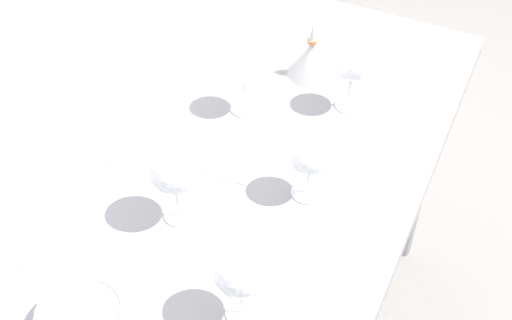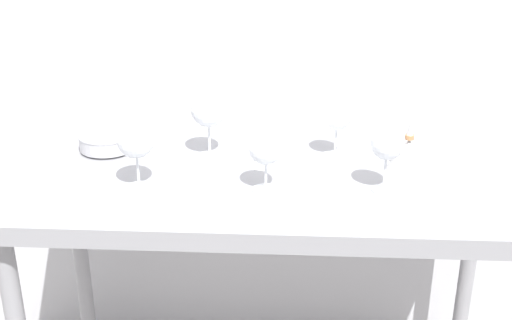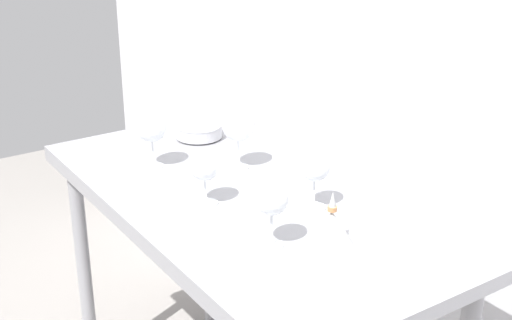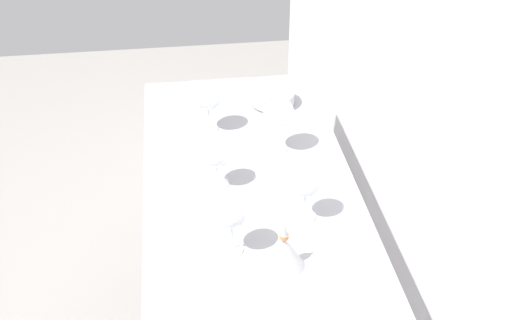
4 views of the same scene
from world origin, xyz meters
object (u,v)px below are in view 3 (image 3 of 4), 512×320
wine_glass_far_right (315,168)px  wine_glass_far_left (238,127)px  wine_glass_near_right (272,200)px  decanter_funnel (331,227)px  wine_glass_near_left (151,128)px  tasting_bowl (199,130)px  wine_glass_near_center (205,167)px  tasting_sheet_upper (284,186)px

wine_glass_far_right → wine_glass_far_left: wine_glass_far_left is taller
wine_glass_near_right → wine_glass_far_right: bearing=116.9°
decanter_funnel → wine_glass_near_right: bearing=-121.2°
wine_glass_near_left → decanter_funnel: 0.72m
decanter_funnel → tasting_bowl: bearing=172.9°
wine_glass_near_left → tasting_bowl: wine_glass_near_left is taller
wine_glass_near_center → wine_glass_far_left: (-0.17, 0.22, 0.02)m
wine_glass_far_left → tasting_sheet_upper: bearing=9.2°
wine_glass_far_right → wine_glass_near_center: wine_glass_far_right is taller
wine_glass_far_left → tasting_bowl: wine_glass_far_left is taller
tasting_sheet_upper → tasting_bowl: tasting_bowl is taller
tasting_sheet_upper → wine_glass_near_right: bearing=-44.1°
wine_glass_far_right → wine_glass_far_left: bearing=-177.2°
wine_glass_far_right → wine_glass_far_left: 0.36m
wine_glass_far_right → wine_glass_near_right: wine_glass_near_right is taller
wine_glass_near_right → wine_glass_near_left: bearing=-178.7°
wine_glass_far_right → decanter_funnel: size_ratio=1.13×
wine_glass_near_center → tasting_bowl: bearing=152.4°
wine_glass_near_center → decanter_funnel: bearing=20.6°
wine_glass_near_left → decanter_funnel: bearing=11.4°
wine_glass_near_left → tasting_bowl: bearing=120.6°
wine_glass_near_center → wine_glass_near_left: bearing=-180.0°
tasting_sheet_upper → decanter_funnel: bearing=-20.4°
tasting_sheet_upper → decanter_funnel: 0.37m
wine_glass_near_center → wine_glass_far_left: size_ratio=0.84×
wine_glass_far_right → wine_glass_near_right: size_ratio=0.96×
wine_glass_far_left → tasting_bowl: (-0.30, 0.03, -0.11)m
wine_glass_far_left → decanter_funnel: bearing=-8.0°
wine_glass_near_left → tasting_bowl: size_ratio=1.10×
wine_glass_near_left → tasting_sheet_upper: (0.35, 0.25, -0.13)m
wine_glass_near_right → wine_glass_far_left: bearing=156.6°
wine_glass_far_right → wine_glass_near_left: size_ratio=0.91×
wine_glass_far_right → tasting_sheet_upper: size_ratio=0.68×
wine_glass_far_left → tasting_sheet_upper: size_ratio=0.78×
wine_glass_near_center → tasting_sheet_upper: bearing=83.5°
wine_glass_near_center → wine_glass_near_right: (0.30, 0.01, 0.01)m
wine_glass_near_center → tasting_bowl: wine_glass_near_center is taller
wine_glass_near_center → tasting_sheet_upper: 0.27m
wine_glass_near_right → decanter_funnel: 0.17m
wine_glass_far_right → decanter_funnel: 0.22m
wine_glass_near_left → decanter_funnel: (0.70, 0.14, -0.08)m
wine_glass_near_left → tasting_bowl: 0.30m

